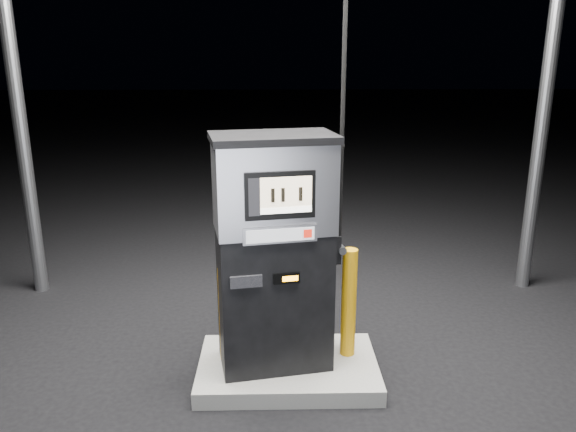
{
  "coord_description": "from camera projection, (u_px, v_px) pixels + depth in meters",
  "views": [
    {
      "loc": [
        -0.1,
        -4.47,
        2.83
      ],
      "look_at": [
        0.0,
        0.0,
        1.51
      ],
      "focal_mm": 35.0,
      "sensor_mm": 36.0,
      "label": 1
    }
  ],
  "objects": [
    {
      "name": "ground",
      "position": [
        288.0,
        376.0,
        5.09
      ],
      "size": [
        80.0,
        80.0,
        0.0
      ],
      "primitive_type": "plane",
      "color": "black",
      "rests_on": "ground"
    },
    {
      "name": "pump_island",
      "position": [
        288.0,
        369.0,
        5.07
      ],
      "size": [
        1.6,
        1.0,
        0.15
      ],
      "primitive_type": "cube",
      "color": "slate",
      "rests_on": "ground"
    },
    {
      "name": "fuel_dispenser",
      "position": [
        274.0,
        251.0,
        4.75
      ],
      "size": [
        1.17,
        0.78,
        4.24
      ],
      "rotation": [
        0.0,
        0.0,
        0.18
      ],
      "color": "black",
      "rests_on": "pump_island"
    },
    {
      "name": "bollard_left",
      "position": [
        226.0,
        315.0,
        4.96
      ],
      "size": [
        0.13,
        0.13,
        0.89
      ],
      "primitive_type": "cylinder",
      "rotation": [
        0.0,
        0.0,
        0.13
      ],
      "color": "orange",
      "rests_on": "pump_island"
    },
    {
      "name": "bollard_right",
      "position": [
        349.0,
        303.0,
        5.04
      ],
      "size": [
        0.18,
        0.18,
        1.02
      ],
      "primitive_type": "cylinder",
      "rotation": [
        0.0,
        0.0,
        0.42
      ],
      "color": "orange",
      "rests_on": "pump_island"
    }
  ]
}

